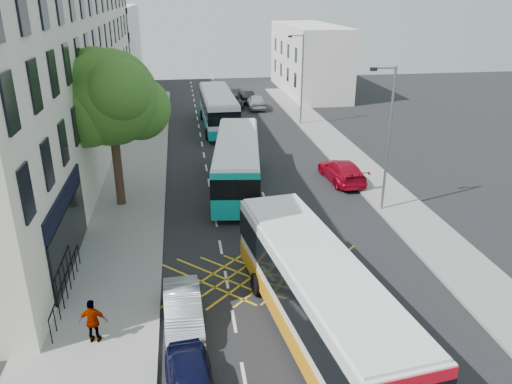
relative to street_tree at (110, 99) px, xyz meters
name	(u,v)px	position (x,y,z in m)	size (l,w,h in m)	color
ground	(339,367)	(8.51, -14.97, -6.29)	(120.00, 120.00, 0.00)	black
pavement_left	(122,204)	(0.01, 0.03, -6.22)	(5.00, 70.00, 0.15)	gray
pavement_right	(381,189)	(16.01, 0.03, -6.22)	(3.00, 70.00, 0.15)	gray
terrace_main	(44,68)	(-5.49, 9.52, 0.46)	(8.30, 45.00, 13.50)	beige
terrace_far	(104,48)	(-5.49, 40.03, -1.29)	(8.00, 20.00, 10.00)	silver
building_right	(309,59)	(19.51, 33.03, -2.29)	(6.00, 18.00, 8.00)	silver
street_tree	(110,99)	(0.00, 0.00, 0.00)	(6.30, 5.70, 8.80)	#382619
lamp_near	(387,133)	(14.71, -2.97, -1.68)	(1.45, 0.15, 8.00)	slate
lamp_far	(301,75)	(14.71, 17.03, -1.68)	(1.45, 0.15, 8.00)	slate
railings	(66,286)	(-1.19, -9.67, -5.57)	(0.08, 5.60, 1.14)	black
bus_near	(317,296)	(8.16, -13.24, -4.58)	(4.12, 11.83, 3.26)	silver
bus_mid	(237,163)	(7.07, 1.82, -4.61)	(4.14, 11.64, 3.20)	silver
bus_far	(218,109)	(7.11, 17.24, -4.58)	(3.00, 11.61, 3.26)	silver
parked_car_blue	(191,384)	(3.61, -15.71, -5.66)	(1.48, 3.69, 1.26)	black
parked_car_silver	(183,310)	(3.42, -11.84, -5.64)	(1.38, 3.95, 1.30)	#9B9DA2
red_hatchback	(342,171)	(14.01, 2.03, -5.58)	(1.99, 4.90, 1.42)	#A5071D
distant_car_grey	(232,101)	(9.33, 25.84, -5.65)	(2.12, 4.59, 1.28)	#383A3F
distant_car_silver	(256,102)	(11.73, 24.53, -5.54)	(1.79, 4.44, 1.51)	#9C9EA4
distant_car_dark	(246,96)	(11.09, 27.90, -5.61)	(1.45, 4.16, 1.37)	black
pedestrian_far	(93,321)	(0.31, -12.56, -5.30)	(0.99, 0.41, 1.69)	gray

